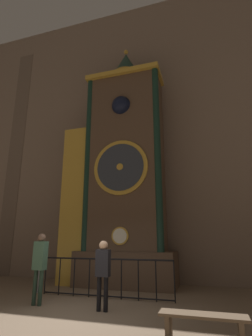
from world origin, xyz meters
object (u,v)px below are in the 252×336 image
(visitor_near, at_px, (40,261))
(stanchion_post, at_px, (38,282))
(visitor_far, at_px, (103,268))
(clock_tower, at_px, (118,174))
(visitor_bench, at_px, (203,321))

(visitor_near, distance_m, stanchion_post, 2.07)
(visitor_near, height_order, stanchion_post, visitor_near)
(visitor_far, bearing_deg, clock_tower, 102.11)
(clock_tower, distance_m, visitor_far, 4.83)
(visitor_near, relative_size, stanchion_post, 1.87)
(visitor_near, xyz_separation_m, visitor_far, (1.88, -0.03, -0.12))
(visitor_far, relative_size, visitor_bench, 1.10)
(visitor_near, height_order, visitor_bench, visitor_near)
(visitor_far, height_order, visitor_bench, visitor_far)
(visitor_far, bearing_deg, visitor_near, 177.96)
(clock_tower, height_order, visitor_bench, clock_tower)
(stanchion_post, bearing_deg, visitor_bench, -28.44)
(visitor_near, relative_size, visitor_bench, 1.23)
(visitor_bench, bearing_deg, stanchion_post, 151.56)
(visitor_far, distance_m, stanchion_post, 3.44)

